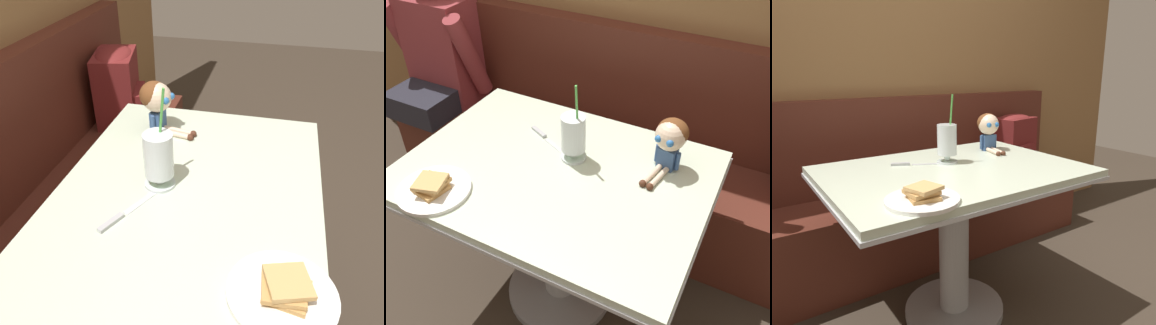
% 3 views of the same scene
% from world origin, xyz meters
% --- Properties ---
extents(booth_bench, '(2.60, 0.48, 1.00)m').
position_xyz_m(booth_bench, '(0.00, 0.81, 0.33)').
color(booth_bench, '#512319').
rests_on(booth_bench, ground).
extents(diner_table, '(1.11, 0.81, 0.74)m').
position_xyz_m(diner_table, '(0.00, 0.18, 0.54)').
color(diner_table, beige).
rests_on(diner_table, ground).
extents(toast_plate, '(0.25, 0.25, 0.06)m').
position_xyz_m(toast_plate, '(-0.31, -0.11, 0.76)').
color(toast_plate, white).
rests_on(toast_plate, diner_table).
extents(milkshake_glass, '(0.10, 0.10, 0.32)m').
position_xyz_m(milkshake_glass, '(0.03, 0.27, 0.84)').
color(milkshake_glass, silver).
rests_on(milkshake_glass, diner_table).
extents(butter_knife, '(0.22, 0.12, 0.01)m').
position_xyz_m(butter_knife, '(-0.15, 0.34, 0.74)').
color(butter_knife, silver).
rests_on(butter_knife, diner_table).
extents(seated_doll, '(0.13, 0.23, 0.20)m').
position_xyz_m(seated_doll, '(0.35, 0.38, 0.87)').
color(seated_doll, '#385689').
rests_on(seated_doll, diner_table).
extents(backpack, '(0.34, 0.30, 0.41)m').
position_xyz_m(backpack, '(0.91, 0.78, 0.66)').
color(backpack, maroon).
rests_on(backpack, booth_bench).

